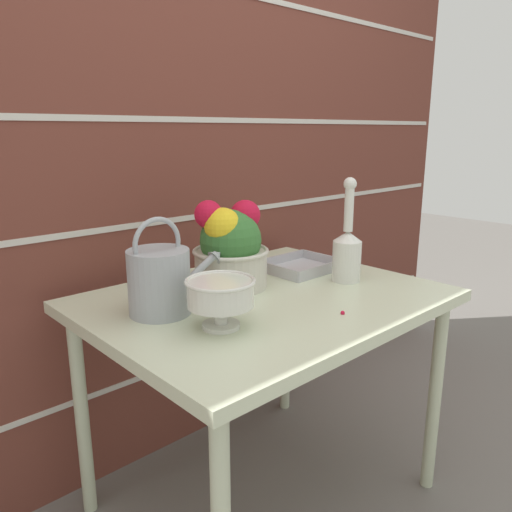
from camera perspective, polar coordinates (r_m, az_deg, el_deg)
The scene contains 9 objects.
ground_plane at distance 1.94m, azimuth 0.93°, elevation -25.72°, with size 12.00×12.00×0.00m, color slate.
brick_wall at distance 1.90m, azimuth -9.93°, elevation 9.66°, with size 3.60×0.08×2.20m.
patio_table at distance 1.59m, azimuth 1.02°, elevation -6.98°, with size 1.06×0.83×0.74m.
watering_can at distance 1.42m, azimuth -10.88°, elevation -2.66°, with size 0.32×0.17×0.28m.
crystal_pedestal_bowl at distance 1.29m, azimuth -4.09°, elevation -4.38°, with size 0.18×0.18×0.13m.
flower_planter at distance 1.62m, azimuth -2.99°, elevation 0.96°, with size 0.25×0.25×0.29m.
glass_decanter at distance 1.72m, azimuth 10.36°, elevation 0.73°, with size 0.10×0.10×0.35m.
wire_tray at distance 1.85m, azimuth 5.13°, elevation -1.29°, with size 0.26×0.21×0.04m.
fallen_petal at distance 1.43m, azimuth 9.88°, elevation -6.42°, with size 0.01×0.01×0.01m.
Camera 1 is at (-1.03, -1.07, 1.25)m, focal length 35.00 mm.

